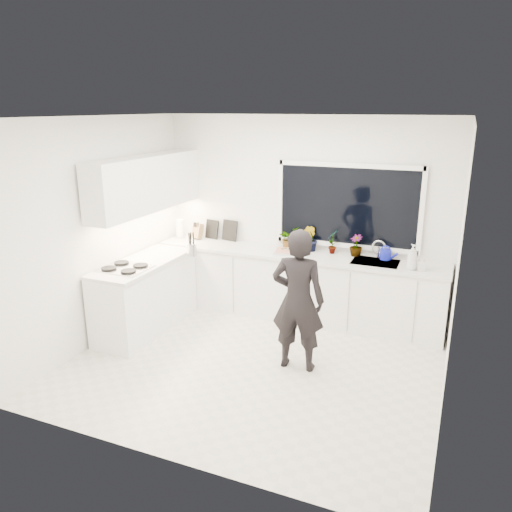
% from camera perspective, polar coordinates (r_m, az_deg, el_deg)
% --- Properties ---
extents(floor, '(4.00, 3.50, 0.02)m').
position_cam_1_polar(floor, '(5.79, -0.23, -12.30)').
color(floor, beige).
rests_on(floor, ground).
extents(wall_back, '(4.00, 0.02, 2.70)m').
position_cam_1_polar(wall_back, '(6.87, 5.50, 4.49)').
color(wall_back, white).
rests_on(wall_back, ground).
extents(wall_left, '(0.02, 3.50, 2.70)m').
position_cam_1_polar(wall_left, '(6.30, -17.36, 2.67)').
color(wall_left, white).
rests_on(wall_left, ground).
extents(wall_right, '(0.02, 3.50, 2.70)m').
position_cam_1_polar(wall_right, '(4.88, 22.06, -1.82)').
color(wall_right, white).
rests_on(wall_right, ground).
extents(ceiling, '(4.00, 3.50, 0.02)m').
position_cam_1_polar(ceiling, '(5.06, -0.27, 15.73)').
color(ceiling, white).
rests_on(ceiling, wall_back).
extents(window, '(1.80, 0.02, 1.00)m').
position_cam_1_polar(window, '(6.65, 10.42, 5.64)').
color(window, black).
rests_on(window, wall_back).
extents(base_cabinets_back, '(3.92, 0.58, 0.88)m').
position_cam_1_polar(base_cabinets_back, '(6.84, 4.51, -3.49)').
color(base_cabinets_back, white).
rests_on(base_cabinets_back, floor).
extents(base_cabinets_left, '(0.58, 1.60, 0.88)m').
position_cam_1_polar(base_cabinets_left, '(6.63, -12.49, -4.53)').
color(base_cabinets_left, white).
rests_on(base_cabinets_left, floor).
extents(countertop_back, '(3.94, 0.62, 0.04)m').
position_cam_1_polar(countertop_back, '(6.69, 4.57, 0.19)').
color(countertop_back, silver).
rests_on(countertop_back, base_cabinets_back).
extents(countertop_left, '(0.62, 1.60, 0.04)m').
position_cam_1_polar(countertop_left, '(6.48, -12.74, -0.73)').
color(countertop_left, silver).
rests_on(countertop_left, base_cabinets_left).
extents(upper_cabinets, '(0.34, 2.10, 0.70)m').
position_cam_1_polar(upper_cabinets, '(6.62, -12.38, 8.11)').
color(upper_cabinets, white).
rests_on(upper_cabinets, wall_left).
extents(sink, '(0.58, 0.42, 0.14)m').
position_cam_1_polar(sink, '(6.47, 13.45, -1.07)').
color(sink, silver).
rests_on(sink, countertop_back).
extents(faucet, '(0.03, 0.03, 0.22)m').
position_cam_1_polar(faucet, '(6.62, 13.84, 0.74)').
color(faucet, silver).
rests_on(faucet, countertop_back).
extents(stovetop, '(0.56, 0.48, 0.03)m').
position_cam_1_polar(stovetop, '(6.21, -14.76, -1.29)').
color(stovetop, black).
rests_on(stovetop, countertop_left).
extents(person, '(0.61, 0.43, 1.59)m').
position_cam_1_polar(person, '(5.41, 4.81, -5.07)').
color(person, black).
rests_on(person, floor).
extents(pizza_tray, '(0.50, 0.41, 0.03)m').
position_cam_1_polar(pizza_tray, '(6.68, 4.00, 0.49)').
color(pizza_tray, '#AFB0B4').
rests_on(pizza_tray, countertop_back).
extents(pizza, '(0.45, 0.37, 0.01)m').
position_cam_1_polar(pizza, '(6.67, 4.00, 0.63)').
color(pizza, red).
rests_on(pizza, pizza_tray).
extents(watering_can, '(0.16, 0.16, 0.13)m').
position_cam_1_polar(watering_can, '(6.58, 14.58, 0.18)').
color(watering_can, '#131AB3').
rests_on(watering_can, countertop_back).
extents(paper_towel_roll, '(0.11, 0.11, 0.26)m').
position_cam_1_polar(paper_towel_roll, '(7.50, -8.69, 3.06)').
color(paper_towel_roll, white).
rests_on(paper_towel_roll, countertop_back).
extents(knife_block, '(0.15, 0.13, 0.22)m').
position_cam_1_polar(knife_block, '(7.40, -6.68, 2.80)').
color(knife_block, '#9D7F49').
rests_on(knife_block, countertop_back).
extents(utensil_crock, '(0.16, 0.16, 0.16)m').
position_cam_1_polar(utensil_crock, '(6.58, -7.34, 0.72)').
color(utensil_crock, '#A9A9AE').
rests_on(utensil_crock, countertop_left).
extents(picture_frame_large, '(0.22, 0.06, 0.28)m').
position_cam_1_polar(picture_frame_large, '(7.39, -5.05, 3.07)').
color(picture_frame_large, black).
rests_on(picture_frame_large, countertop_back).
extents(picture_frame_small, '(0.25, 0.07, 0.30)m').
position_cam_1_polar(picture_frame_small, '(7.26, -3.01, 2.94)').
color(picture_frame_small, black).
rests_on(picture_frame_small, countertop_back).
extents(herb_plants, '(1.19, 0.33, 0.33)m').
position_cam_1_polar(herb_plants, '(6.75, 6.38, 1.83)').
color(herb_plants, '#26662D').
rests_on(herb_plants, countertop_back).
extents(soap_bottles, '(0.25, 0.16, 0.31)m').
position_cam_1_polar(soap_bottles, '(6.22, 17.64, -0.28)').
color(soap_bottles, '#D8BF66').
rests_on(soap_bottles, countertop_back).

